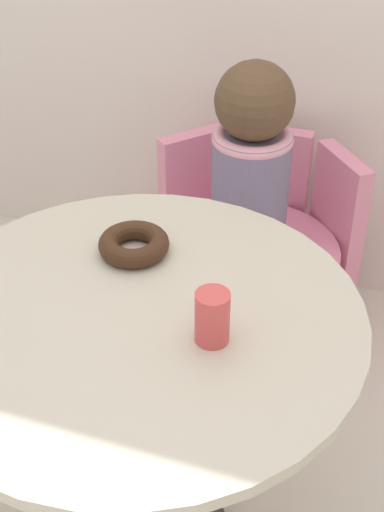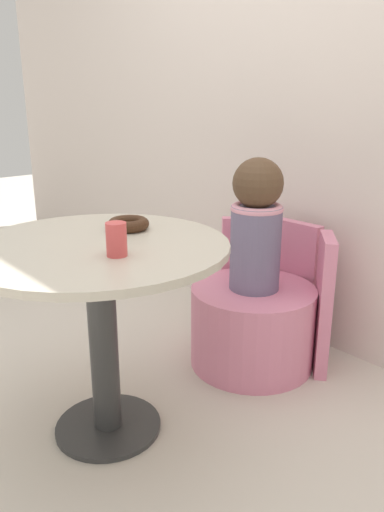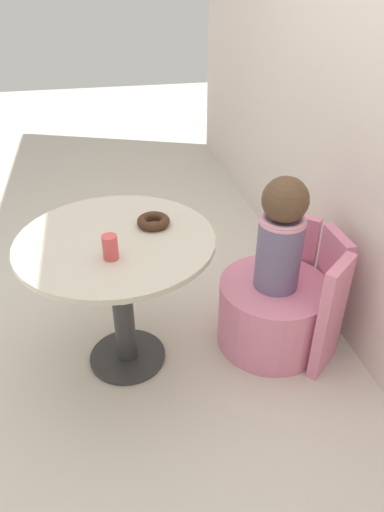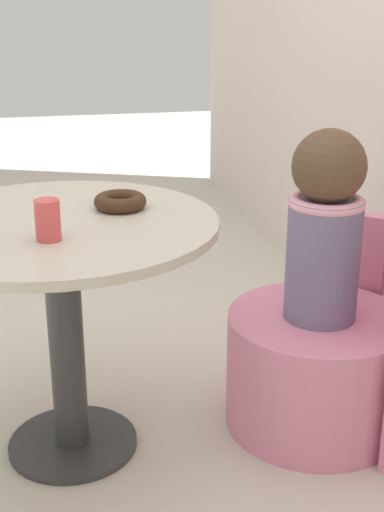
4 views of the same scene
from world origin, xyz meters
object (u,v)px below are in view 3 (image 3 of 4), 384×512
at_px(child_figure, 281,234).
at_px(donut, 153,221).
at_px(tub_chair, 272,313).
at_px(cup, 110,247).
at_px(round_table, 119,269).

distance_m(child_figure, donut, 0.57).
height_order(tub_chair, child_figure, child_figure).
distance_m(child_figure, cup, 0.77).
xyz_separation_m(round_table, tub_chair, (0.02, 0.73, -0.36)).
bearing_deg(child_figure, donut, -99.90).
xyz_separation_m(round_table, donut, (-0.08, 0.17, 0.17)).
relative_size(round_table, child_figure, 1.53).
bearing_deg(round_table, cup, -9.74).
height_order(child_figure, donut, child_figure).
bearing_deg(child_figure, tub_chair, 0.00).
bearing_deg(round_table, child_figure, 88.32).
height_order(round_table, donut, donut).
height_order(round_table, child_figure, child_figure).
distance_m(round_table, child_figure, 0.73).
xyz_separation_m(round_table, child_figure, (0.02, 0.73, 0.10)).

